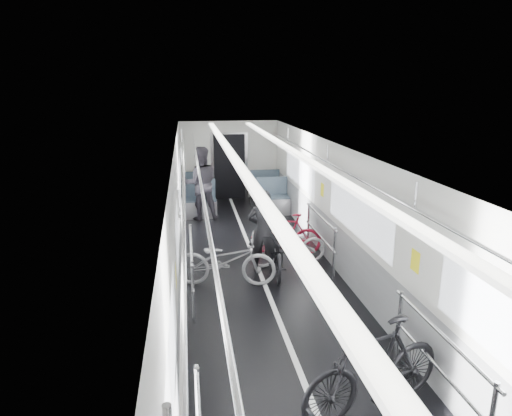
{
  "coord_description": "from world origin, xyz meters",
  "views": [
    {
      "loc": [
        -1.29,
        -6.94,
        3.48
      ],
      "look_at": [
        0.0,
        1.52,
        1.15
      ],
      "focal_mm": 32.0,
      "sensor_mm": 36.0,
      "label": 1
    }
  ],
  "objects_px": {
    "bike_left_far": "(225,260)",
    "bike_aisle": "(278,250)",
    "bike_right_near": "(374,368)",
    "person_standing": "(263,231)",
    "bike_right_far": "(286,234)",
    "person_seated": "(200,183)",
    "bike_right_mid": "(289,246)"
  },
  "relations": [
    {
      "from": "bike_right_near",
      "to": "bike_aisle",
      "type": "bearing_deg",
      "value": 166.95
    },
    {
      "from": "bike_aisle",
      "to": "person_standing",
      "type": "distance_m",
      "value": 0.46
    },
    {
      "from": "bike_right_near",
      "to": "person_standing",
      "type": "relative_size",
      "value": 1.13
    },
    {
      "from": "bike_aisle",
      "to": "person_standing",
      "type": "height_order",
      "value": "person_standing"
    },
    {
      "from": "bike_aisle",
      "to": "bike_right_near",
      "type": "bearing_deg",
      "value": -78.17
    },
    {
      "from": "bike_left_far",
      "to": "bike_right_mid",
      "type": "height_order",
      "value": "bike_left_far"
    },
    {
      "from": "bike_right_near",
      "to": "bike_right_far",
      "type": "relative_size",
      "value": 1.22
    },
    {
      "from": "bike_right_mid",
      "to": "bike_right_far",
      "type": "bearing_deg",
      "value": 165.96
    },
    {
      "from": "bike_left_far",
      "to": "bike_aisle",
      "type": "bearing_deg",
      "value": -56.87
    },
    {
      "from": "bike_left_far",
      "to": "bike_aisle",
      "type": "height_order",
      "value": "bike_left_far"
    },
    {
      "from": "bike_right_far",
      "to": "person_seated",
      "type": "relative_size",
      "value": 0.77
    },
    {
      "from": "bike_right_mid",
      "to": "bike_right_far",
      "type": "xyz_separation_m",
      "value": [
        0.08,
        0.6,
        0.04
      ]
    },
    {
      "from": "bike_aisle",
      "to": "bike_left_far",
      "type": "bearing_deg",
      "value": -149.55
    },
    {
      "from": "bike_right_mid",
      "to": "bike_aisle",
      "type": "height_order",
      "value": "bike_aisle"
    },
    {
      "from": "bike_right_far",
      "to": "person_seated",
      "type": "xyz_separation_m",
      "value": [
        -1.66,
        2.91,
        0.52
      ]
    },
    {
      "from": "person_standing",
      "to": "bike_left_far",
      "type": "bearing_deg",
      "value": 49.78
    },
    {
      "from": "person_seated",
      "to": "bike_right_near",
      "type": "bearing_deg",
      "value": 96.3
    },
    {
      "from": "bike_right_near",
      "to": "bike_right_far",
      "type": "xyz_separation_m",
      "value": [
        0.09,
        4.84,
        -0.1
      ]
    },
    {
      "from": "bike_right_near",
      "to": "person_standing",
      "type": "distance_m",
      "value": 4.07
    },
    {
      "from": "person_standing",
      "to": "person_seated",
      "type": "bearing_deg",
      "value": -59.18
    },
    {
      "from": "bike_right_mid",
      "to": "person_seated",
      "type": "relative_size",
      "value": 0.8
    },
    {
      "from": "bike_left_far",
      "to": "bike_right_mid",
      "type": "distance_m",
      "value": 1.51
    },
    {
      "from": "bike_right_far",
      "to": "bike_aisle",
      "type": "bearing_deg",
      "value": -9.02
    },
    {
      "from": "bike_right_near",
      "to": "bike_aisle",
      "type": "xyz_separation_m",
      "value": [
        -0.26,
        3.93,
        -0.1
      ]
    },
    {
      "from": "bike_right_near",
      "to": "person_standing",
      "type": "xyz_separation_m",
      "value": [
        -0.53,
        4.03,
        0.26
      ]
    },
    {
      "from": "bike_right_mid",
      "to": "bike_right_near",
      "type": "bearing_deg",
      "value": -7.13
    },
    {
      "from": "bike_right_mid",
      "to": "bike_right_far",
      "type": "height_order",
      "value": "bike_right_far"
    },
    {
      "from": "bike_right_mid",
      "to": "bike_aisle",
      "type": "distance_m",
      "value": 0.42
    },
    {
      "from": "bike_left_far",
      "to": "bike_right_near",
      "type": "bearing_deg",
      "value": -148.99
    },
    {
      "from": "bike_left_far",
      "to": "bike_right_near",
      "type": "xyz_separation_m",
      "value": [
        1.29,
        -3.5,
        0.07
      ]
    },
    {
      "from": "bike_right_far",
      "to": "bike_aisle",
      "type": "xyz_separation_m",
      "value": [
        -0.35,
        -0.91,
        -0.0
      ]
    },
    {
      "from": "person_seated",
      "to": "person_standing",
      "type": "bearing_deg",
      "value": 100.47
    }
  ]
}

